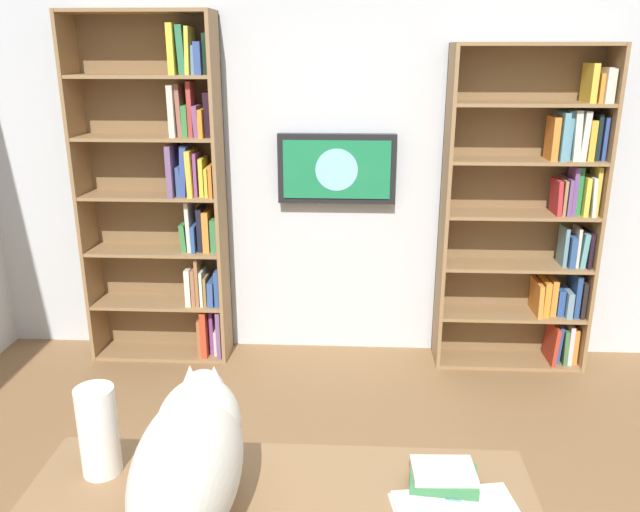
% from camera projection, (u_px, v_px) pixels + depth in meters
% --- Properties ---
extents(wall_back, '(4.52, 0.06, 2.70)m').
position_uv_depth(wall_back, '(335.00, 146.00, 3.93)').
color(wall_back, silver).
rests_on(wall_back, ground).
extents(bookshelf_left, '(0.92, 0.28, 1.95)m').
position_uv_depth(bookshelf_left, '(537.00, 215.00, 3.83)').
color(bookshelf_left, '#937047').
rests_on(bookshelf_left, ground).
extents(bookshelf_right, '(0.87, 0.28, 2.13)m').
position_uv_depth(bookshelf_right, '(170.00, 194.00, 3.90)').
color(bookshelf_right, '#937047').
rests_on(bookshelf_right, ground).
extents(wall_mounted_tv, '(0.72, 0.07, 0.43)m').
position_uv_depth(wall_mounted_tv, '(337.00, 169.00, 3.89)').
color(wall_mounted_tv, black).
extents(cat, '(0.26, 0.70, 0.35)m').
position_uv_depth(cat, '(191.00, 455.00, 1.62)').
color(cat, silver).
rests_on(cat, desk).
extents(paper_towel_roll, '(0.11, 0.11, 0.27)m').
position_uv_depth(paper_towel_roll, '(98.00, 431.00, 1.79)').
color(paper_towel_roll, white).
rests_on(paper_towel_roll, desk).
extents(desk_book_stack, '(0.20, 0.14, 0.07)m').
position_uv_depth(desk_book_stack, '(444.00, 478.00, 1.75)').
color(desk_book_stack, '#6699A8').
rests_on(desk_book_stack, desk).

